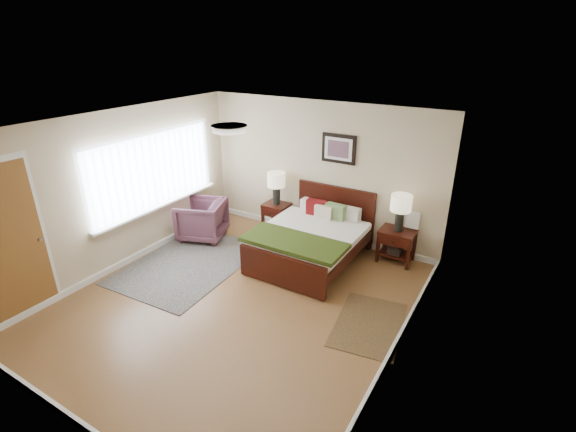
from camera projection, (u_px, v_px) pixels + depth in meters
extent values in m
plane|color=brown|center=(239.00, 300.00, 5.97)|extent=(5.00, 5.00, 0.00)
cube|color=#C1AD8C|center=(320.00, 172.00, 7.44)|extent=(4.50, 0.04, 2.50)
cube|color=#C1AD8C|center=(52.00, 325.00, 3.50)|extent=(4.50, 0.04, 2.50)
cube|color=#C1AD8C|center=(120.00, 191.00, 6.53)|extent=(0.04, 5.00, 2.50)
cube|color=#C1AD8C|center=(403.00, 265.00, 4.41)|extent=(0.04, 5.00, 2.50)
cube|color=white|center=(229.00, 125.00, 4.97)|extent=(4.50, 5.00, 0.02)
cube|color=silver|center=(154.00, 170.00, 7.01)|extent=(0.02, 2.72, 1.32)
cube|color=silver|center=(154.00, 171.00, 7.01)|extent=(0.01, 2.60, 1.20)
cube|color=silver|center=(160.00, 206.00, 7.24)|extent=(0.10, 2.72, 0.04)
cube|color=silver|center=(7.00, 244.00, 5.21)|extent=(0.01, 1.00, 2.18)
cube|color=brown|center=(8.00, 247.00, 5.22)|extent=(0.01, 0.90, 2.10)
cylinder|color=#999999|center=(40.00, 239.00, 5.53)|extent=(0.04, 0.04, 0.04)
cylinder|color=white|center=(229.00, 129.00, 4.99)|extent=(0.40, 0.40, 0.07)
cylinder|color=beige|center=(229.00, 126.00, 4.98)|extent=(0.44, 0.44, 0.01)
cube|color=black|center=(335.00, 213.00, 7.53)|extent=(1.47, 0.06, 1.03)
cube|color=black|center=(282.00, 271.00, 6.17)|extent=(1.47, 0.06, 0.52)
cube|color=black|center=(275.00, 236.00, 7.22)|extent=(0.06, 1.83, 0.17)
cube|color=black|center=(350.00, 256.00, 6.57)|extent=(0.06, 1.83, 0.17)
cube|color=silver|center=(311.00, 239.00, 6.85)|extent=(1.37, 1.81, 0.20)
cube|color=silver|center=(308.00, 234.00, 6.71)|extent=(1.55, 1.58, 0.09)
cube|color=#283910|center=(294.00, 242.00, 6.33)|extent=(1.59, 0.70, 0.06)
cube|color=silver|center=(313.00, 207.00, 7.43)|extent=(0.46, 0.18, 0.24)
cube|color=silver|center=(347.00, 214.00, 7.13)|extent=(0.46, 0.18, 0.24)
cube|color=#5C0A0D|center=(316.00, 208.00, 7.27)|extent=(0.36, 0.17, 0.29)
cube|color=#67864D|center=(336.00, 212.00, 7.10)|extent=(0.36, 0.16, 0.29)
cube|color=beige|center=(324.00, 213.00, 7.13)|extent=(0.32, 0.13, 0.26)
cube|color=black|center=(339.00, 149.00, 7.07)|extent=(0.62, 0.03, 0.50)
cube|color=silver|center=(338.00, 149.00, 7.05)|extent=(0.50, 0.01, 0.38)
cube|color=#A52D23|center=(338.00, 149.00, 7.05)|extent=(0.38, 0.01, 0.28)
cube|color=black|center=(277.00, 205.00, 7.92)|extent=(0.46, 0.42, 0.05)
cube|color=black|center=(263.00, 219.00, 7.98)|extent=(0.05, 0.05, 0.50)
cube|color=black|center=(281.00, 224.00, 7.79)|extent=(0.05, 0.05, 0.50)
cube|color=black|center=(273.00, 213.00, 8.26)|extent=(0.05, 0.05, 0.50)
cube|color=black|center=(290.00, 217.00, 8.07)|extent=(0.05, 0.05, 0.50)
cube|color=black|center=(271.00, 213.00, 7.81)|extent=(0.40, 0.03, 0.14)
cube|color=black|center=(398.00, 232.00, 6.81)|extent=(0.57, 0.42, 0.05)
cube|color=black|center=(378.00, 248.00, 6.90)|extent=(0.05, 0.05, 0.52)
cube|color=black|center=(408.00, 255.00, 6.66)|extent=(0.05, 0.05, 0.52)
cube|color=black|center=(385.00, 239.00, 7.18)|extent=(0.05, 0.05, 0.52)
cube|color=black|center=(414.00, 246.00, 6.94)|extent=(0.05, 0.05, 0.52)
cube|color=black|center=(393.00, 242.00, 6.69)|extent=(0.51, 0.03, 0.14)
cube|color=black|center=(395.00, 253.00, 6.97)|extent=(0.51, 0.36, 0.03)
cube|color=black|center=(396.00, 252.00, 6.96)|extent=(0.21, 0.26, 0.03)
cube|color=black|center=(396.00, 250.00, 6.94)|extent=(0.21, 0.26, 0.03)
cube|color=black|center=(396.00, 248.00, 6.93)|extent=(0.21, 0.26, 0.03)
cube|color=black|center=(396.00, 246.00, 6.91)|extent=(0.21, 0.26, 0.03)
cube|color=black|center=(396.00, 244.00, 6.90)|extent=(0.21, 0.26, 0.03)
cylinder|color=black|center=(276.00, 196.00, 7.84)|extent=(0.14, 0.14, 0.32)
cylinder|color=black|center=(276.00, 187.00, 7.77)|extent=(0.02, 0.02, 0.06)
cylinder|color=#FAE9BE|center=(276.00, 180.00, 7.72)|extent=(0.33, 0.33, 0.26)
cylinder|color=black|center=(399.00, 221.00, 6.73)|extent=(0.14, 0.14, 0.32)
cylinder|color=black|center=(400.00, 211.00, 6.66)|extent=(0.02, 0.02, 0.06)
cylinder|color=#FAE9BE|center=(401.00, 203.00, 6.61)|extent=(0.33, 0.33, 0.26)
imported|color=#5A3142|center=(202.00, 220.00, 7.69)|extent=(1.03, 1.01, 0.73)
cube|color=#0D1B45|center=(189.00, 263.00, 6.93)|extent=(1.78, 2.43, 0.01)
cube|color=black|center=(369.00, 324.00, 5.47)|extent=(1.01, 1.35, 0.01)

